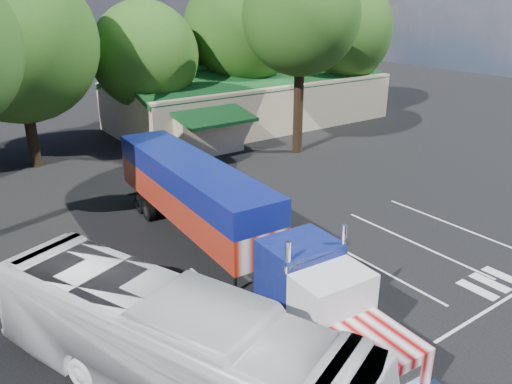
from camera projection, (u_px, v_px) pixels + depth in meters
ground at (229, 232)px, 24.25m from camera, size 120.00×120.00×0.00m
event_hall at (249, 99)px, 44.38m from camera, size 24.20×14.12×5.55m
tree_row_c at (16, 43)px, 30.84m from camera, size 10.00×10.00×13.05m
tree_row_d at (145, 56)px, 37.26m from camera, size 8.00×8.00×10.60m
tree_row_e at (241, 30)px, 41.98m from camera, size 9.60×9.60×12.90m
tree_row_f at (336, 30)px, 46.63m from camera, size 10.40×10.40×13.00m
tree_near_right at (301, 16)px, 33.49m from camera, size 8.00×8.00×13.50m
semi_truck at (218, 213)px, 20.77m from camera, size 3.76×19.32×4.02m
woman at (265, 205)px, 25.14m from camera, size 0.69×0.76×1.74m
bicycle at (223, 170)px, 31.52m from camera, size 0.73×1.81×0.93m
tour_bus at (172, 345)px, 13.78m from camera, size 7.15×12.39×3.40m
silver_sedan at (242, 131)px, 40.22m from camera, size 4.04×2.36×1.26m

